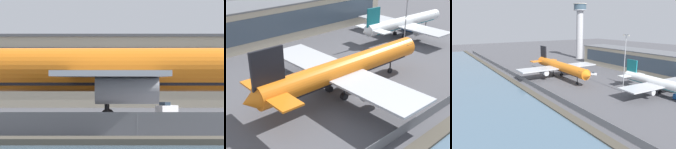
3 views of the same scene
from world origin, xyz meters
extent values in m
plane|color=#4C4C51|center=(0.00, 0.00, 0.00)|extent=(500.00, 500.00, 0.00)
cube|color=#474238|center=(0.00, -20.50, 0.25)|extent=(320.00, 3.00, 0.50)
cube|color=slate|center=(0.00, -16.00, 1.15)|extent=(280.00, 0.08, 2.30)
cylinder|color=slate|center=(0.00, -16.00, 1.15)|extent=(0.10, 0.10, 2.30)
cylinder|color=orange|center=(0.55, 4.58, 6.31)|extent=(47.35, 6.18, 5.15)
cone|color=orange|center=(25.59, 4.04, 6.31)|extent=(3.45, 4.97, 4.89)
cone|color=orange|center=(-24.48, 5.13, 6.31)|extent=(3.45, 4.71, 4.64)
cube|color=#232D3D|center=(22.28, 4.11, 6.95)|extent=(2.93, 4.44, 1.55)
cube|color=black|center=(0.55, 4.58, 4.89)|extent=(40.24, 5.00, 0.93)
cube|color=#B7BABF|center=(-1.56, 15.97, 5.67)|extent=(10.89, 22.90, 0.52)
cube|color=#B7BABF|center=(-2.06, -6.70, 5.67)|extent=(10.89, 22.90, 0.52)
cylinder|color=#B7BABF|center=(-0.19, 14.13, 3.99)|extent=(6.68, 2.98, 2.83)
cylinder|color=#B7BABF|center=(-0.60, -4.92, 3.99)|extent=(6.68, 2.98, 2.83)
cube|color=black|center=(-20.23, 5.04, 11.46)|extent=(7.10, 0.77, 8.76)
cube|color=orange|center=(-20.14, 9.19, 6.70)|extent=(4.91, 8.42, 0.41)
cube|color=orange|center=(-20.32, 0.88, 6.70)|extent=(4.91, 8.42, 0.41)
cylinder|color=black|center=(17.09, 4.22, 2.23)|extent=(0.36, 0.36, 3.01)
cylinder|color=black|center=(17.09, 4.22, 0.72)|extent=(1.45, 0.60, 1.44)
cylinder|color=black|center=(-2.70, 7.36, 2.23)|extent=(0.41, 0.41, 3.01)
cylinder|color=black|center=(-2.70, 7.36, 0.72)|extent=(1.68, 1.20, 1.66)
cylinder|color=black|center=(-2.81, 1.95, 2.23)|extent=(0.41, 0.41, 3.01)
cylinder|color=black|center=(-2.81, 1.95, 0.72)|extent=(1.68, 1.20, 1.66)
cylinder|color=white|center=(50.17, 23.48, 5.09)|extent=(39.67, 6.27, 4.16)
cone|color=white|center=(71.03, 22.36, 5.09)|extent=(2.91, 4.09, 3.95)
cone|color=white|center=(29.31, 24.60, 5.09)|extent=(2.90, 3.88, 3.74)
cube|color=#232D3D|center=(68.32, 22.51, 5.61)|extent=(2.47, 3.65, 1.25)
cube|color=#14707A|center=(50.17, 23.48, 3.95)|extent=(33.70, 5.12, 0.75)
cube|color=#B7BABF|center=(48.71, 33.05, 4.57)|extent=(9.69, 19.40, 0.42)
cube|color=#B7BABF|center=(47.69, 14.12, 4.57)|extent=(9.69, 19.40, 0.42)
cylinder|color=#B7BABF|center=(49.81, 31.47, 3.22)|extent=(5.64, 2.58, 2.29)
cylinder|color=#B7BABF|center=(48.96, 15.57, 3.22)|extent=(5.64, 2.58, 2.29)
cube|color=#14707A|center=(32.82, 24.41, 9.25)|extent=(5.94, 0.82, 7.07)
cube|color=white|center=(33.00, 27.88, 5.40)|extent=(4.32, 7.15, 0.33)
cube|color=white|center=(32.63, 20.94, 5.40)|extent=(4.32, 7.15, 0.33)
cylinder|color=black|center=(63.98, 22.74, 1.80)|extent=(0.29, 0.29, 2.43)
cylinder|color=black|center=(63.98, 22.74, 0.58)|extent=(1.19, 0.52, 1.16)
cylinder|color=black|center=(47.53, 25.80, 1.80)|extent=(0.33, 0.33, 2.43)
cylinder|color=black|center=(47.53, 25.80, 0.58)|extent=(1.39, 1.01, 1.34)
cylinder|color=black|center=(47.29, 21.45, 1.80)|extent=(0.33, 0.33, 2.43)
cylinder|color=black|center=(47.29, 21.45, 0.58)|extent=(1.39, 1.01, 1.34)
cube|color=white|center=(5.98, 24.14, 0.75)|extent=(3.51, 3.22, 1.11)
cube|color=#283847|center=(5.67, 23.90, 1.55)|extent=(1.67, 1.70, 0.50)
cylinder|color=black|center=(5.62, 23.00, 0.35)|extent=(0.69, 0.60, 0.70)
cylinder|color=black|center=(4.78, 24.07, 0.35)|extent=(0.69, 0.60, 0.70)
cylinder|color=black|center=(7.18, 24.21, 0.35)|extent=(0.69, 0.60, 0.70)
cylinder|color=black|center=(6.35, 25.29, 0.35)|extent=(0.69, 0.60, 0.70)
cube|color=#19519E|center=(56.07, 26.00, 1.27)|extent=(2.79, 5.44, 2.07)
cube|color=#283847|center=(56.32, 27.80, 1.66)|extent=(2.13, 1.41, 0.83)
cube|color=orange|center=(56.07, 26.00, 2.40)|extent=(1.11, 0.64, 0.16)
cylinder|color=black|center=(55.37, 27.72, 0.42)|extent=(0.33, 0.86, 0.84)
cylinder|color=black|center=(57.21, 27.47, 0.42)|extent=(0.33, 0.86, 0.84)
cylinder|color=black|center=(54.93, 24.53, 0.42)|extent=(0.33, 0.86, 0.84)
cylinder|color=black|center=(56.77, 24.28, 0.42)|extent=(0.33, 0.86, 0.84)
cube|color=#BCB299|center=(14.64, 55.51, 6.49)|extent=(92.65, 18.81, 12.97)
cube|color=#3D4C5B|center=(14.64, 46.02, 7.13)|extent=(85.23, 0.16, 7.78)
cube|color=#5B5E63|center=(14.64, 55.51, 13.22)|extent=(93.25, 19.41, 0.50)
cylinder|color=#93969B|center=(37.25, 14.30, 12.51)|extent=(0.36, 0.36, 25.01)
camera|label=1|loc=(-2.16, -72.87, 5.12)|focal=105.00mm
camera|label=2|loc=(-47.72, -43.99, 34.93)|focal=50.00mm
camera|label=3|loc=(100.85, -56.61, 28.91)|focal=35.00mm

